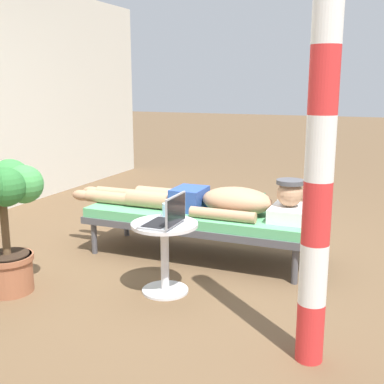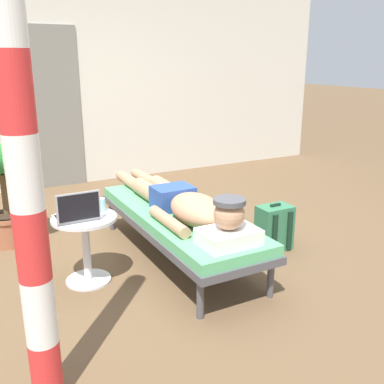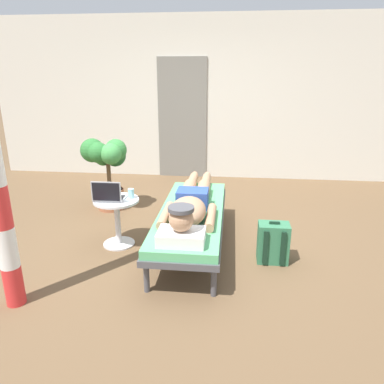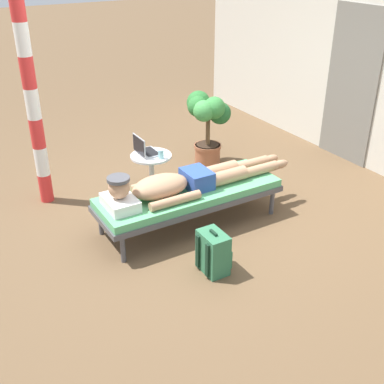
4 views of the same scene
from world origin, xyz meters
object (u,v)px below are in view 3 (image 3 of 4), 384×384
(side_table, at_px, (117,214))
(potted_plant, at_px, (107,163))
(laptop, at_px, (109,195))
(drink_glass, at_px, (131,194))
(lounge_chair, at_px, (192,216))
(person_reclining, at_px, (190,205))
(backpack, at_px, (273,243))

(side_table, height_order, potted_plant, potted_plant)
(laptop, bearing_deg, potted_plant, 109.52)
(laptop, height_order, drink_glass, laptop)
(laptop, relative_size, drink_glass, 2.97)
(lounge_chair, relative_size, drink_glass, 19.12)
(lounge_chair, bearing_deg, person_reclining, -90.00)
(drink_glass, bearing_deg, side_table, -160.39)
(side_table, relative_size, laptop, 1.69)
(laptop, distance_m, potted_plant, 1.17)
(lounge_chair, bearing_deg, backpack, -15.68)
(drink_glass, bearing_deg, lounge_chair, -0.42)
(lounge_chair, distance_m, person_reclining, 0.20)
(lounge_chair, distance_m, potted_plant, 1.63)
(person_reclining, height_order, drink_glass, person_reclining)
(laptop, height_order, potted_plant, potted_plant)
(person_reclining, bearing_deg, potted_plant, 138.24)
(lounge_chair, relative_size, side_table, 3.81)
(drink_glass, height_order, backpack, drink_glass)
(drink_glass, bearing_deg, backpack, -9.18)
(drink_glass, relative_size, potted_plant, 0.11)
(laptop, xyz_separation_m, backpack, (1.69, -0.13, -0.39))
(lounge_chair, relative_size, laptop, 6.43)
(lounge_chair, distance_m, backpack, 0.88)
(lounge_chair, height_order, person_reclining, person_reclining)
(lounge_chair, relative_size, potted_plant, 2.04)
(person_reclining, distance_m, drink_glass, 0.66)
(laptop, bearing_deg, side_table, 40.52)
(lounge_chair, height_order, backpack, backpack)
(lounge_chair, xyz_separation_m, side_table, (-0.79, -0.05, 0.01))
(person_reclining, distance_m, side_table, 0.81)
(backpack, bearing_deg, laptop, 175.45)
(drink_glass, bearing_deg, person_reclining, -9.87)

